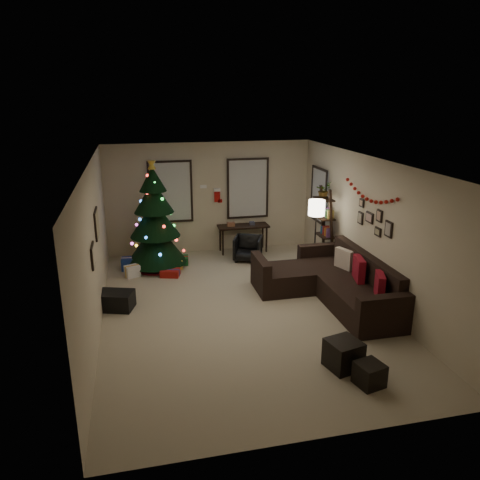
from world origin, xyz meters
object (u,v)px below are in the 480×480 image
desk (243,228)px  desk_chair (248,248)px  christmas_tree (155,223)px  sofa (332,283)px  bookshelf (326,230)px

desk → desk_chair: 0.72m
desk → desk_chair: bearing=-93.7°
christmas_tree → sofa: 4.11m
christmas_tree → desk_chair: size_ratio=4.28×
desk_chair → christmas_tree: bearing=-157.6°
sofa → bookshelf: bearing=72.5°
desk_chair → bookshelf: (1.56, -0.92, 0.61)m
desk_chair → bookshelf: bookshelf is taller
sofa → desk: 3.29m
desk → desk_chair: size_ratio=2.14×
sofa → desk: (-1.03, 3.11, 0.30)m
desk_chair → bookshelf: size_ratio=0.31×
christmas_tree → bookshelf: 3.81m
desk → christmas_tree: bearing=-163.6°
christmas_tree → desk_chair: 2.26m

